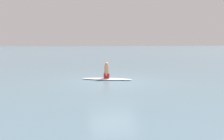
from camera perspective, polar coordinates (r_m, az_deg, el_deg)
ground_plane at (r=11.84m, az=0.29°, el=-2.91°), size 400.00×400.00×0.00m
surfboard at (r=12.31m, az=-1.39°, el=-2.35°), size 2.87×1.64×0.08m
person_paddler at (r=12.25m, az=-1.40°, el=-0.26°), size 0.37×0.39×0.91m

